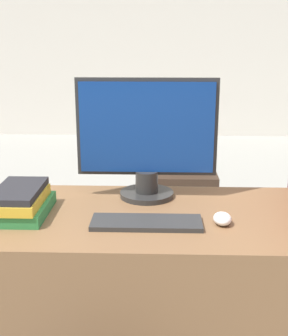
{
  "coord_description": "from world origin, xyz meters",
  "views": [
    {
      "loc": [
        0.05,
        -1.23,
        1.36
      ],
      "look_at": [
        0.0,
        0.28,
        0.92
      ],
      "focal_mm": 50.0,
      "sensor_mm": 36.0,
      "label": 1
    }
  ],
  "objects": [
    {
      "name": "far_chair",
      "position": [
        0.23,
        2.02,
        0.47
      ],
      "size": [
        0.44,
        0.44,
        0.85
      ],
      "rotation": [
        0.0,
        0.0,
        -0.12
      ],
      "color": "#38281E",
      "rests_on": "ground_plane"
    },
    {
      "name": "keyboard",
      "position": [
        0.01,
        0.21,
        0.75
      ],
      "size": [
        0.37,
        0.13,
        0.02
      ],
      "color": "#2D2D2D",
      "rests_on": "desk"
    },
    {
      "name": "desk",
      "position": [
        0.0,
        0.31,
        0.37
      ],
      "size": [
        1.23,
        0.62,
        0.74
      ],
      "color": "brown",
      "rests_on": "ground_plane"
    },
    {
      "name": "wall_back",
      "position": [
        0.0,
        5.11,
        1.4
      ],
      "size": [
        12.0,
        0.06,
        2.8
      ],
      "color": "silver",
      "rests_on": "ground_plane"
    },
    {
      "name": "monitor",
      "position": [
        0.01,
        0.5,
        0.97
      ],
      "size": [
        0.53,
        0.21,
        0.46
      ],
      "color": "#282828",
      "rests_on": "desk"
    },
    {
      "name": "mouse",
      "position": [
        0.27,
        0.23,
        0.76
      ],
      "size": [
        0.06,
        0.08,
        0.04
      ],
      "color": "white",
      "rests_on": "desk"
    },
    {
      "name": "book_stack",
      "position": [
        -0.43,
        0.29,
        0.79
      ],
      "size": [
        0.19,
        0.28,
        0.1
      ],
      "color": "#2D7F42",
      "rests_on": "desk"
    }
  ]
}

